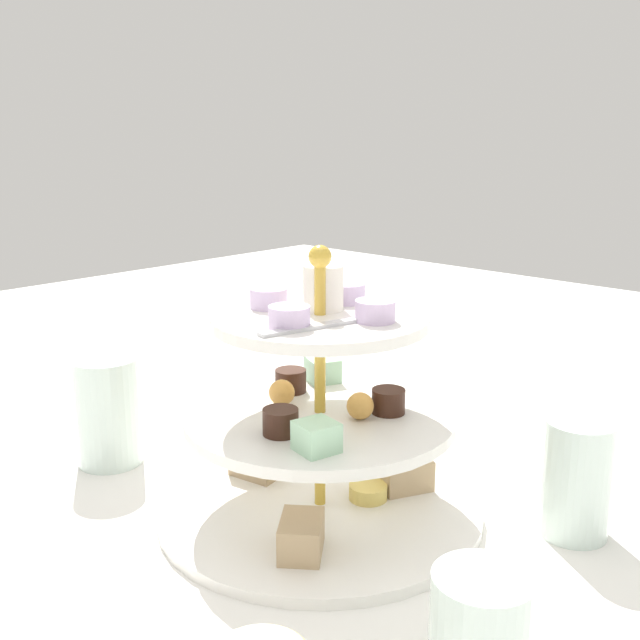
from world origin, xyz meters
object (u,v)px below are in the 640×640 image
tiered_serving_stand (321,434)px  butter_knife_left (386,402)px  water_glass_tall_right (108,411)px  water_glass_short_left (480,635)px  water_glass_mid_back (577,478)px

tiered_serving_stand → butter_knife_left: size_ratio=1.75×
water_glass_tall_right → water_glass_short_left: bearing=-93.2°
tiered_serving_stand → water_glass_mid_back: 0.23m
tiered_serving_stand → water_glass_short_left: (-0.10, -0.23, -0.04)m
water_glass_short_left → water_glass_mid_back: 0.23m
water_glass_tall_right → tiered_serving_stand: bearing=-73.0°
water_glass_mid_back → water_glass_tall_right: bearing=115.0°
tiered_serving_stand → water_glass_tall_right: 0.25m
water_glass_tall_right → butter_knife_left: water_glass_tall_right is taller
water_glass_tall_right → water_glass_mid_back: bearing=-65.0°
butter_knife_left → water_glass_mid_back: bearing=124.7°
water_glass_tall_right → butter_knife_left: size_ratio=0.68×
water_glass_tall_right → water_glass_short_left: (-0.03, -0.47, -0.02)m
tiered_serving_stand → water_glass_tall_right: size_ratio=2.58×
water_glass_tall_right → butter_knife_left: 0.36m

